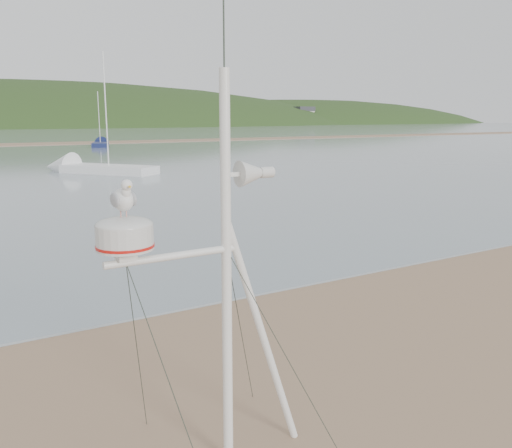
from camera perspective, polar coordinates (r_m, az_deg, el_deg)
mast_rig at (r=5.50m, az=-3.33°, el=-14.06°), size 2.12×2.26×4.78m
sailboat_blue_far at (r=68.99m, az=-15.97°, el=8.13°), size 3.86×7.18×6.96m
sailboat_white_near at (r=36.52m, az=-18.07°, el=5.64°), size 6.34×7.76×8.04m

